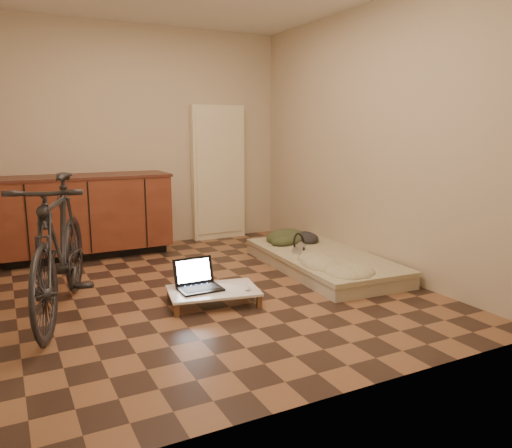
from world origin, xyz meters
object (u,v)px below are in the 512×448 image
lap_desk (213,291)px  laptop (198,282)px  futon (323,261)px  bicycle (59,240)px

lap_desk → laptop: bearing=149.4°
futon → lap_desk: 1.45m
bicycle → laptop: (1.02, -0.20, -0.42)m
futon → lap_desk: futon is taller
futon → laptop: laptop is taller
laptop → bicycle: bearing=168.0°
futon → laptop: 1.53m
lap_desk → futon: bearing=28.0°
bicycle → laptop: bicycle is taller
bicycle → lap_desk: (1.12, -0.29, -0.48)m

